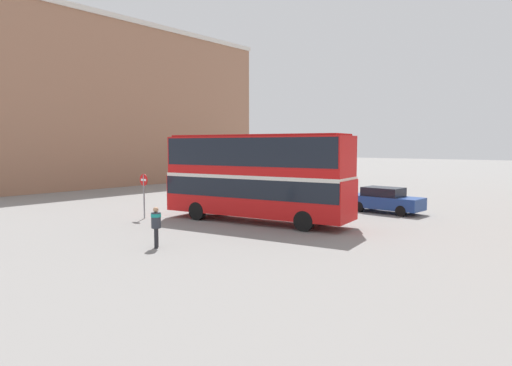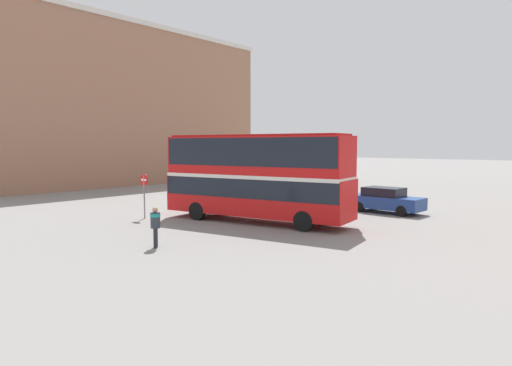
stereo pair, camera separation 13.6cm
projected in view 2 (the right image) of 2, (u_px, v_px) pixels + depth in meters
The scene contains 7 objects.
ground_plane at pixel (252, 220), 25.77m from camera, with size 240.00×240.00×0.00m, color gray.
building_row_left at pixel (119, 106), 49.89m from camera, with size 8.92×34.67×16.94m.
double_decker_bus at pixel (256, 172), 24.75m from camera, with size 10.88×4.06×4.77m.
pedestrian_foreground at pixel (155, 223), 18.69m from camera, with size 0.59×0.59×1.69m.
parked_car_kerb_near at pixel (275, 190), 34.15m from camera, with size 4.53×2.76×1.62m.
parked_car_kerb_far at pixel (386, 200), 28.36m from camera, with size 4.59×2.03×1.58m.
no_entry_sign at pixel (144, 188), 26.07m from camera, with size 0.68×0.08×2.56m.
Camera 2 is at (16.52, -19.44, 4.22)m, focal length 32.00 mm.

